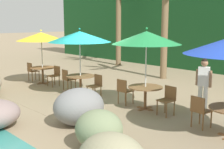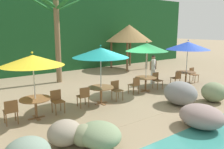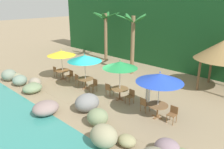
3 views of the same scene
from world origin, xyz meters
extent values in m
plane|color=#937F60|center=(0.00, 0.00, 0.00)|extent=(120.00, 120.00, 0.00)
cube|color=#937F60|center=(0.00, 0.00, 0.00)|extent=(18.00, 5.20, 0.01)
ellipsoid|color=gray|center=(2.85, -2.95, 0.43)|extent=(1.10, 1.04, 0.87)
ellipsoid|color=gray|center=(1.31, -2.33, 0.50)|extent=(1.27, 1.45, 1.00)
cylinder|color=silver|center=(-4.14, -0.22, 1.11)|extent=(0.04, 0.04, 2.22)
cone|color=yellow|center=(-4.14, -0.22, 2.12)|extent=(2.16, 2.16, 0.37)
sphere|color=yellow|center=(-4.14, -0.22, 2.38)|extent=(0.07, 0.07, 0.07)
cube|color=brown|center=(-4.14, -0.22, 0.01)|extent=(0.60, 0.12, 0.03)
cube|color=brown|center=(-4.14, -0.22, 0.01)|extent=(0.12, 0.60, 0.03)
cylinder|color=brown|center=(-4.14, -0.22, 0.37)|extent=(0.09, 0.09, 0.71)
cylinder|color=brown|center=(-4.14, -0.22, 0.72)|extent=(1.10, 1.10, 0.03)
cylinder|color=brown|center=(-3.10, -0.38, 0.23)|extent=(0.04, 0.04, 0.45)
cylinder|color=brown|center=(-3.46, -0.39, 0.23)|extent=(0.04, 0.04, 0.45)
cylinder|color=brown|center=(-3.11, -0.02, 0.23)|extent=(0.04, 0.04, 0.45)
cylinder|color=brown|center=(-3.47, -0.03, 0.23)|extent=(0.04, 0.04, 0.45)
cube|color=brown|center=(-3.29, -0.20, 0.47)|extent=(0.43, 0.43, 0.03)
cube|color=brown|center=(-3.29, -0.01, 0.66)|extent=(0.42, 0.04, 0.42)
cylinder|color=brown|center=(-5.16, -0.01, 0.23)|extent=(0.04, 0.04, 0.45)
cylinder|color=brown|center=(-4.80, -0.02, 0.23)|extent=(0.04, 0.04, 0.45)
cylinder|color=brown|center=(-5.17, -0.37, 0.23)|extent=(0.04, 0.04, 0.45)
cylinder|color=brown|center=(-4.81, -0.38, 0.23)|extent=(0.04, 0.04, 0.45)
cube|color=brown|center=(-4.98, -0.20, 0.47)|extent=(0.43, 0.43, 0.03)
cube|color=brown|center=(-4.99, -0.40, 0.66)|extent=(0.42, 0.05, 0.42)
cylinder|color=silver|center=(-1.34, -0.23, 1.16)|extent=(0.04, 0.04, 2.32)
cone|color=teal|center=(-1.34, -0.23, 2.22)|extent=(2.35, 2.35, 0.41)
sphere|color=teal|center=(-1.34, -0.23, 2.50)|extent=(0.07, 0.07, 0.07)
cube|color=brown|center=(-1.34, -0.23, 0.01)|extent=(0.60, 0.12, 0.03)
cube|color=brown|center=(-1.34, -0.23, 0.01)|extent=(0.12, 0.60, 0.03)
cylinder|color=brown|center=(-1.34, -0.23, 0.37)|extent=(0.09, 0.09, 0.71)
cylinder|color=brown|center=(-1.34, -0.23, 0.72)|extent=(1.10, 1.10, 0.03)
cylinder|color=brown|center=(-0.32, -0.46, 0.23)|extent=(0.04, 0.04, 0.45)
cylinder|color=brown|center=(-0.67, -0.44, 0.23)|extent=(0.04, 0.04, 0.45)
cylinder|color=brown|center=(-0.30, -0.11, 0.23)|extent=(0.04, 0.04, 0.45)
cylinder|color=brown|center=(-0.66, -0.09, 0.23)|extent=(0.04, 0.04, 0.45)
cube|color=brown|center=(-0.49, -0.28, 0.47)|extent=(0.44, 0.44, 0.03)
cube|color=brown|center=(-0.48, -0.08, 0.66)|extent=(0.42, 0.06, 0.42)
cylinder|color=brown|center=(-2.34, 0.05, 0.23)|extent=(0.04, 0.04, 0.45)
cylinder|color=brown|center=(-1.99, 0.01, 0.23)|extent=(0.04, 0.04, 0.45)
cylinder|color=brown|center=(-2.38, -0.31, 0.23)|extent=(0.04, 0.04, 0.45)
cylinder|color=brown|center=(-2.02, -0.34, 0.23)|extent=(0.04, 0.04, 0.45)
cube|color=brown|center=(-2.18, -0.15, 0.47)|extent=(0.46, 0.46, 0.03)
cube|color=brown|center=(-2.20, -0.35, 0.66)|extent=(0.42, 0.08, 0.42)
cylinder|color=silver|center=(1.64, 0.07, 1.19)|extent=(0.04, 0.04, 2.38)
cone|color=#238E47|center=(1.64, 0.07, 2.28)|extent=(2.15, 2.15, 0.40)
sphere|color=#238E47|center=(1.64, 0.07, 2.57)|extent=(0.07, 0.07, 0.07)
cube|color=brown|center=(1.64, 0.07, 0.01)|extent=(0.60, 0.12, 0.03)
cube|color=brown|center=(1.64, 0.07, 0.01)|extent=(0.12, 0.60, 0.03)
cylinder|color=brown|center=(1.64, 0.07, 0.37)|extent=(0.09, 0.09, 0.71)
cylinder|color=brown|center=(1.64, 0.07, 0.72)|extent=(1.10, 1.10, 0.03)
cylinder|color=brown|center=(2.65, -0.18, 0.23)|extent=(0.04, 0.04, 0.45)
cylinder|color=brown|center=(2.29, -0.15, 0.23)|extent=(0.04, 0.04, 0.45)
cylinder|color=brown|center=(2.68, 0.18, 0.23)|extent=(0.04, 0.04, 0.45)
cylinder|color=brown|center=(2.32, 0.20, 0.23)|extent=(0.04, 0.04, 0.45)
cube|color=brown|center=(2.49, 0.01, 0.47)|extent=(0.45, 0.45, 0.03)
cube|color=brown|center=(2.50, 0.21, 0.66)|extent=(0.42, 0.07, 0.42)
cylinder|color=brown|center=(0.61, 0.23, 0.23)|extent=(0.04, 0.04, 0.45)
cylinder|color=brown|center=(0.96, 0.24, 0.23)|extent=(0.04, 0.04, 0.45)
cylinder|color=brown|center=(0.61, -0.13, 0.23)|extent=(0.04, 0.04, 0.45)
cylinder|color=brown|center=(0.97, -0.12, 0.23)|extent=(0.04, 0.04, 0.45)
cube|color=brown|center=(0.79, 0.06, 0.47)|extent=(0.43, 0.43, 0.03)
cube|color=brown|center=(0.79, -0.14, 0.66)|extent=(0.42, 0.04, 0.42)
cylinder|color=brown|center=(3.60, 0.05, 0.23)|extent=(0.04, 0.04, 0.45)
cylinder|color=brown|center=(3.95, 0.01, 0.23)|extent=(0.04, 0.04, 0.45)
cylinder|color=brown|center=(3.56, -0.30, 0.23)|extent=(0.04, 0.04, 0.45)
cylinder|color=brown|center=(3.92, -0.34, 0.23)|extent=(0.04, 0.04, 0.45)
cube|color=brown|center=(3.76, -0.14, 0.47)|extent=(0.46, 0.46, 0.03)
cube|color=brown|center=(3.74, -0.34, 0.66)|extent=(0.42, 0.08, 0.42)
cylinder|color=brown|center=(-5.84, 6.29, 2.35)|extent=(0.32, 0.32, 4.70)
cylinder|color=brown|center=(-1.11, 4.71, 2.39)|extent=(0.32, 0.32, 4.78)
cylinder|color=white|center=(3.04, 0.99, 0.43)|extent=(0.13, 0.13, 0.86)
cylinder|color=white|center=(3.22, 0.99, 0.43)|extent=(0.13, 0.13, 0.86)
cube|color=white|center=(3.13, 0.99, 1.15)|extent=(0.39, 0.33, 0.58)
cylinder|color=#9E7051|center=(2.91, 0.99, 1.10)|extent=(0.08, 0.08, 0.50)
cylinder|color=#9E7051|center=(3.35, 0.99, 1.10)|extent=(0.08, 0.08, 0.50)
sphere|color=#9E7051|center=(3.13, 0.99, 1.56)|extent=(0.21, 0.21, 0.21)
sphere|color=black|center=(3.13, 0.99, 1.61)|extent=(0.18, 0.18, 0.18)
camera|label=1|loc=(7.59, -7.06, 2.79)|focal=47.81mm
camera|label=2|loc=(-6.50, -8.04, 3.16)|focal=36.22mm
camera|label=3|loc=(10.21, -9.61, 6.05)|focal=35.82mm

